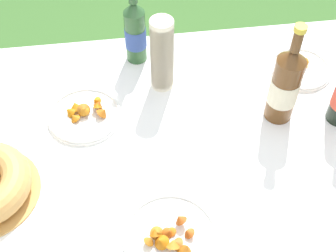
{
  "coord_description": "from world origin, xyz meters",
  "views": [
    {
      "loc": [
        -0.24,
        -0.71,
        1.85
      ],
      "look_at": [
        -0.12,
        0.12,
        0.84
      ],
      "focal_mm": 50.0,
      "sensor_mm": 36.0,
      "label": 1
    }
  ],
  "objects_px": {
    "cup_stack": "(162,55)",
    "snack_plate_right": "(170,237)",
    "snack_plate_near": "(84,114)",
    "snack_plate_left": "(300,68)",
    "cider_bottle_green": "(135,31)",
    "cider_bottle_amber": "(285,85)"
  },
  "relations": [
    {
      "from": "snack_plate_near",
      "to": "cider_bottle_green",
      "type": "bearing_deg",
      "value": 53.55
    },
    {
      "from": "cup_stack",
      "to": "snack_plate_right",
      "type": "relative_size",
      "value": 1.06
    },
    {
      "from": "cup_stack",
      "to": "cider_bottle_amber",
      "type": "distance_m",
      "value": 0.38
    },
    {
      "from": "snack_plate_near",
      "to": "snack_plate_left",
      "type": "height_order",
      "value": "snack_plate_near"
    },
    {
      "from": "snack_plate_left",
      "to": "snack_plate_right",
      "type": "height_order",
      "value": "same"
    },
    {
      "from": "cider_bottle_green",
      "to": "snack_plate_right",
      "type": "bearing_deg",
      "value": -88.11
    },
    {
      "from": "snack_plate_left",
      "to": "cider_bottle_green",
      "type": "bearing_deg",
      "value": 165.6
    },
    {
      "from": "snack_plate_near",
      "to": "snack_plate_left",
      "type": "xyz_separation_m",
      "value": [
        0.71,
        0.11,
        0.0
      ]
    },
    {
      "from": "snack_plate_left",
      "to": "cup_stack",
      "type": "bearing_deg",
      "value": -179.8
    },
    {
      "from": "snack_plate_near",
      "to": "snack_plate_right",
      "type": "distance_m",
      "value": 0.48
    },
    {
      "from": "snack_plate_near",
      "to": "snack_plate_right",
      "type": "height_order",
      "value": "snack_plate_near"
    },
    {
      "from": "cup_stack",
      "to": "snack_plate_right",
      "type": "xyz_separation_m",
      "value": [
        -0.05,
        -0.54,
        -0.11
      ]
    },
    {
      "from": "cider_bottle_green",
      "to": "snack_plate_right",
      "type": "distance_m",
      "value": 0.68
    },
    {
      "from": "snack_plate_right",
      "to": "snack_plate_near",
      "type": "bearing_deg",
      "value": 115.22
    },
    {
      "from": "cider_bottle_green",
      "to": "snack_plate_left",
      "type": "distance_m",
      "value": 0.55
    },
    {
      "from": "cup_stack",
      "to": "cider_bottle_amber",
      "type": "relative_size",
      "value": 0.75
    },
    {
      "from": "cider_bottle_amber",
      "to": "snack_plate_near",
      "type": "height_order",
      "value": "cider_bottle_amber"
    },
    {
      "from": "cider_bottle_amber",
      "to": "snack_plate_right",
      "type": "relative_size",
      "value": 1.41
    },
    {
      "from": "snack_plate_right",
      "to": "cider_bottle_green",
      "type": "bearing_deg",
      "value": 91.89
    },
    {
      "from": "cup_stack",
      "to": "cider_bottle_green",
      "type": "height_order",
      "value": "cider_bottle_green"
    },
    {
      "from": "cider_bottle_amber",
      "to": "snack_plate_near",
      "type": "xyz_separation_m",
      "value": [
        -0.58,
        0.07,
        -0.12
      ]
    },
    {
      "from": "cup_stack",
      "to": "snack_plate_left",
      "type": "height_order",
      "value": "cup_stack"
    }
  ]
}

